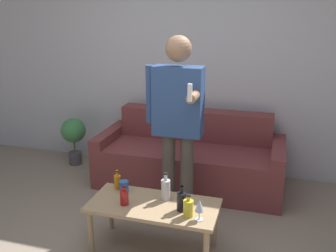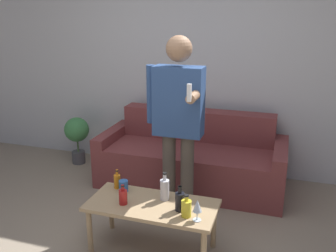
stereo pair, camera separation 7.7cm
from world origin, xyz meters
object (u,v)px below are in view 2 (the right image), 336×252
at_px(coffee_table, 152,209).
at_px(person_standing_front, 178,116).
at_px(bottle_orange, 180,201).
at_px(couch, 192,159).

relative_size(coffee_table, person_standing_front, 0.61).
bearing_deg(coffee_table, bottle_orange, -8.21).
xyz_separation_m(couch, person_standing_front, (0.04, -0.73, 0.71)).
relative_size(coffee_table, bottle_orange, 5.08).
bearing_deg(person_standing_front, bottle_orange, -71.88).
height_order(coffee_table, bottle_orange, bottle_orange).
distance_m(couch, person_standing_front, 1.02).
distance_m(couch, bottle_orange, 1.38).
xyz_separation_m(bottle_orange, person_standing_front, (-0.20, 0.61, 0.50)).
bearing_deg(couch, bottle_orange, -79.68).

